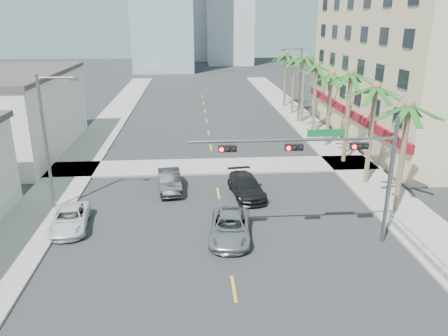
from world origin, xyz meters
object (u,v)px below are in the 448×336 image
(traffic_signal_mast, at_px, (335,160))
(car_lane_right, at_px, (246,186))
(car_parked_far, at_px, (70,219))
(car_lane_center, at_px, (230,227))
(car_lane_left, at_px, (170,181))

(traffic_signal_mast, height_order, car_lane_right, traffic_signal_mast)
(car_parked_far, distance_m, car_lane_center, 9.86)
(traffic_signal_mast, bearing_deg, car_lane_left, 136.37)
(car_parked_far, height_order, car_lane_center, car_lane_center)
(car_lane_left, xyz_separation_m, car_lane_right, (5.58, -1.47, -0.02))
(car_lane_left, height_order, car_lane_right, car_lane_left)
(car_lane_left, relative_size, car_lane_center, 0.91)
(car_parked_far, relative_size, car_lane_right, 0.90)
(car_lane_left, bearing_deg, car_parked_far, -141.06)
(car_lane_left, xyz_separation_m, car_lane_center, (3.85, -7.81, -0.06))
(traffic_signal_mast, relative_size, car_lane_right, 2.21)
(car_lane_left, distance_m, car_lane_center, 8.71)
(car_lane_center, height_order, car_lane_right, car_lane_right)
(car_lane_center, bearing_deg, car_parked_far, 175.47)
(car_lane_center, bearing_deg, car_lane_right, 81.71)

